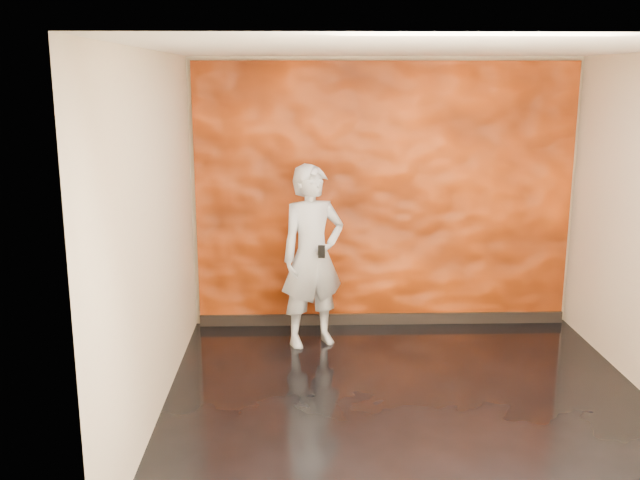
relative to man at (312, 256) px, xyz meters
The scene contains 5 objects.
room 1.66m from the man, 61.24° to the right, with size 4.02×4.02×2.81m.
feature_wall 1.07m from the man, 37.19° to the left, with size 3.90×0.06×2.75m, color #E54C0C.
baseboard 1.25m from the man, 35.23° to the left, with size 3.90×0.04×0.12m, color black.
man is the anchor object (origin of this frame).
phone 0.27m from the man, 71.36° to the right, with size 0.07×0.01×0.12m, color black.
Camera 1 is at (-0.90, -5.32, 2.60)m, focal length 40.00 mm.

